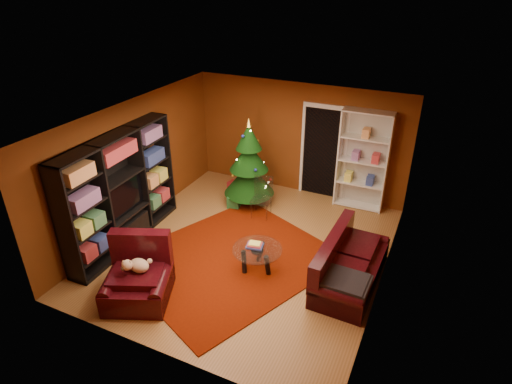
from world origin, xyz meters
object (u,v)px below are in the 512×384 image
at_px(dog, 139,266).
at_px(gift_box_red, 234,186).
at_px(media_unit, 121,191).
at_px(gift_box_teal, 241,190).
at_px(gift_box_green, 234,201).
at_px(acrylic_chair, 261,200).
at_px(christmas_tree, 249,163).
at_px(rug, 230,259).
at_px(sofa, 352,261).
at_px(coffee_table, 257,259).
at_px(white_bookshelf, 363,161).
at_px(armchair, 137,278).

bearing_deg(dog, gift_box_red, 72.83).
relative_size(media_unit, gift_box_teal, 9.12).
xyz_separation_m(gift_box_green, acrylic_chair, (0.73, -0.14, 0.27)).
bearing_deg(christmas_tree, media_unit, -121.94).
distance_m(rug, gift_box_red, 2.78).
bearing_deg(sofa, coffee_table, 105.48).
xyz_separation_m(dog, acrylic_chair, (0.70, 3.13, -0.22)).
xyz_separation_m(white_bookshelf, coffee_table, (-1.09, -3.06, -0.87)).
bearing_deg(gift_box_teal, gift_box_green, -80.11).
bearing_deg(acrylic_chair, sofa, -38.37).
distance_m(media_unit, dog, 1.84).
bearing_deg(gift_box_green, white_bookshelf, 25.88).
xyz_separation_m(gift_box_red, sofa, (3.39, -2.15, 0.31)).
bearing_deg(white_bookshelf, media_unit, -140.19).
bearing_deg(christmas_tree, gift_box_red, 149.01).
height_order(gift_box_teal, armchair, armchair).
relative_size(coffee_table, acrylic_chair, 1.09).
height_order(gift_box_green, gift_box_red, gift_box_green).
xyz_separation_m(media_unit, acrylic_chair, (2.02, 1.93, -0.69)).
relative_size(white_bookshelf, sofa, 1.16).
bearing_deg(dog, acrylic_chair, 54.30).
relative_size(christmas_tree, gift_box_teal, 6.43).
distance_m(gift_box_green, gift_box_red, 0.80).
bearing_deg(coffee_table, rug, 174.91).
xyz_separation_m(gift_box_teal, gift_box_green, (0.09, -0.52, -0.02)).
bearing_deg(coffee_table, media_unit, -175.25).
xyz_separation_m(christmas_tree, acrylic_chair, (0.52, -0.48, -0.57)).
distance_m(media_unit, white_bookshelf, 5.02).
distance_m(dog, coffee_table, 2.04).
relative_size(rug, dog, 8.62).
distance_m(christmas_tree, coffee_table, 2.60).
relative_size(media_unit, dog, 7.15).
height_order(gift_box_red, white_bookshelf, white_bookshelf).
bearing_deg(acrylic_chair, gift_box_teal, 132.79).
xyz_separation_m(gift_box_red, coffee_table, (1.80, -2.54, 0.12)).
distance_m(gift_box_teal, sofa, 3.68).
bearing_deg(christmas_tree, acrylic_chair, -43.01).
height_order(rug, acrylic_chair, acrylic_chair).
xyz_separation_m(christmas_tree, gift_box_teal, (-0.30, 0.17, -0.82)).
height_order(christmas_tree, white_bookshelf, white_bookshelf).
relative_size(gift_box_red, sofa, 0.12).
bearing_deg(white_bookshelf, dog, -120.01).
xyz_separation_m(white_bookshelf, dog, (-2.49, -4.49, -0.48)).
bearing_deg(coffee_table, white_bookshelf, 70.41).
distance_m(rug, acrylic_chair, 1.70).
bearing_deg(armchair, white_bookshelf, 38.08).
height_order(sofa, acrylic_chair, sofa).
bearing_deg(dog, coffee_table, 22.59).
relative_size(media_unit, sofa, 1.46).
xyz_separation_m(gift_box_red, acrylic_chair, (1.11, -0.84, 0.29)).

